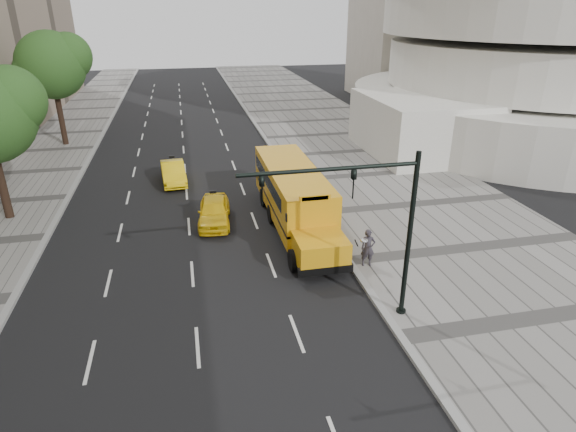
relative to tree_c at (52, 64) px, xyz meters
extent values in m
plane|color=black|center=(10.40, -18.32, -6.48)|extent=(140.00, 140.00, 0.00)
cube|color=gray|center=(22.40, -18.32, -6.41)|extent=(12.00, 140.00, 0.15)
cube|color=gray|center=(16.40, -18.32, -6.41)|extent=(0.30, 140.00, 0.15)
cube|color=gray|center=(2.40, -18.32, -6.41)|extent=(0.30, 140.00, 0.15)
cylinder|color=white|center=(40.40, -4.32, -4.48)|extent=(32.00, 32.00, 4.00)
cylinder|color=white|center=(40.40, -4.32, -0.38)|extent=(26.00, 26.00, 3.60)
cylinder|color=white|center=(40.40, -4.32, 3.82)|extent=(27.60, 27.60, 3.60)
cube|color=white|center=(27.40, -8.32, -4.28)|extent=(8.00, 10.00, 4.40)
cylinder|color=black|center=(-0.10, -15.31, -3.93)|extent=(0.44, 0.44, 5.10)
sphere|color=#214717|center=(1.15, -15.01, -0.15)|extent=(3.49, 3.49, 3.49)
cylinder|color=black|center=(-0.10, 0.00, -3.62)|extent=(0.44, 0.44, 5.72)
sphere|color=#214717|center=(-0.10, 0.00, -0.04)|extent=(5.20, 5.20, 5.20)
sphere|color=#214717|center=(1.20, 0.30, 0.56)|extent=(3.64, 3.64, 3.64)
sphere|color=#214717|center=(-1.14, -0.40, -0.44)|extent=(3.38, 3.38, 3.38)
cube|color=orange|center=(14.90, -18.77, -4.71)|extent=(2.50, 9.00, 2.45)
cube|color=orange|center=(14.90, -24.27, -5.38)|extent=(2.20, 2.00, 1.10)
cube|color=black|center=(14.90, -25.15, -5.93)|extent=(2.38, 0.25, 0.35)
cube|color=black|center=(14.90, -18.77, -5.23)|extent=(2.52, 9.00, 0.12)
cube|color=black|center=(14.90, -23.21, -4.23)|extent=(2.05, 0.10, 0.90)
cube|color=black|center=(14.90, -18.27, -4.23)|extent=(2.52, 7.50, 0.70)
cube|color=orange|center=(14.90, -23.22, -3.43)|extent=(1.40, 0.12, 0.28)
ellipsoid|color=silver|center=(16.42, -25.67, -4.58)|extent=(0.32, 0.32, 0.14)
cylinder|color=black|center=(16.18, -25.45, -4.78)|extent=(0.36, 0.47, 0.58)
cylinder|color=black|center=(13.77, -23.97, -5.98)|extent=(0.30, 1.00, 1.00)
cylinder|color=black|center=(16.03, -23.97, -5.98)|extent=(0.30, 1.00, 1.00)
cylinder|color=black|center=(13.77, -18.77, -5.98)|extent=(0.30, 1.00, 1.00)
cylinder|color=black|center=(16.03, -18.77, -5.98)|extent=(0.30, 1.00, 1.00)
cylinder|color=black|center=(13.77, -16.27, -5.98)|extent=(0.30, 1.00, 1.00)
cylinder|color=black|center=(16.03, -16.27, -5.98)|extent=(0.30, 1.00, 1.00)
imported|color=yellow|center=(10.78, -18.17, -5.79)|extent=(2.05, 4.21, 1.39)
imported|color=yellow|center=(8.66, -11.15, -5.80)|extent=(1.76, 4.23, 1.36)
imported|color=#302B33|center=(17.02, -24.46, -5.48)|extent=(0.68, 0.50, 1.71)
cylinder|color=black|center=(17.00, -28.09, -3.28)|extent=(0.18, 0.18, 6.40)
cylinder|color=black|center=(17.00, -28.09, -6.36)|extent=(0.36, 0.36, 0.25)
cylinder|color=black|center=(14.00, -28.09, -0.48)|extent=(6.00, 0.14, 0.14)
imported|color=black|center=(14.80, -28.09, -1.03)|extent=(0.16, 0.20, 1.00)
imported|color=black|center=(11.80, -28.09, -1.03)|extent=(0.16, 0.20, 1.00)
camera|label=1|loc=(9.60, -41.96, 4.30)|focal=30.00mm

